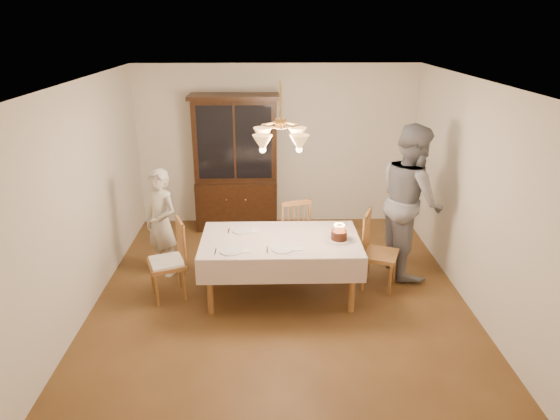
{
  "coord_description": "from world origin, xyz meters",
  "views": [
    {
      "loc": [
        -0.14,
        -5.47,
        3.2
      ],
      "look_at": [
        0.0,
        0.2,
        1.05
      ],
      "focal_mm": 32.0,
      "sensor_mm": 36.0,
      "label": 1
    }
  ],
  "objects_px": {
    "dining_table": "(280,244)",
    "china_hutch": "(236,165)",
    "chair_far_side": "(292,235)",
    "elderly_woman": "(161,223)",
    "birthday_cake": "(339,236)"
  },
  "relations": [
    {
      "from": "elderly_woman",
      "to": "birthday_cake",
      "type": "height_order",
      "value": "elderly_woman"
    },
    {
      "from": "china_hutch",
      "to": "chair_far_side",
      "type": "bearing_deg",
      "value": -59.77
    },
    {
      "from": "elderly_woman",
      "to": "birthday_cake",
      "type": "xyz_separation_m",
      "value": [
        2.24,
        -0.67,
        0.09
      ]
    },
    {
      "from": "china_hutch",
      "to": "elderly_woman",
      "type": "distance_m",
      "value": 1.89
    },
    {
      "from": "dining_table",
      "to": "elderly_woman",
      "type": "relative_size",
      "value": 1.31
    },
    {
      "from": "dining_table",
      "to": "china_hutch",
      "type": "xyz_separation_m",
      "value": [
        -0.65,
        2.25,
        0.36
      ]
    },
    {
      "from": "dining_table",
      "to": "birthday_cake",
      "type": "height_order",
      "value": "birthday_cake"
    },
    {
      "from": "elderly_woman",
      "to": "birthday_cake",
      "type": "bearing_deg",
      "value": 20.99
    },
    {
      "from": "chair_far_side",
      "to": "elderly_woman",
      "type": "relative_size",
      "value": 0.69
    },
    {
      "from": "dining_table",
      "to": "china_hutch",
      "type": "distance_m",
      "value": 2.37
    },
    {
      "from": "chair_far_side",
      "to": "birthday_cake",
      "type": "height_order",
      "value": "chair_far_side"
    },
    {
      "from": "dining_table",
      "to": "birthday_cake",
      "type": "bearing_deg",
      "value": -4.72
    },
    {
      "from": "china_hutch",
      "to": "birthday_cake",
      "type": "bearing_deg",
      "value": -59.73
    },
    {
      "from": "chair_far_side",
      "to": "dining_table",
      "type": "bearing_deg",
      "value": -102.03
    },
    {
      "from": "chair_far_side",
      "to": "elderly_woman",
      "type": "height_order",
      "value": "elderly_woman"
    }
  ]
}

